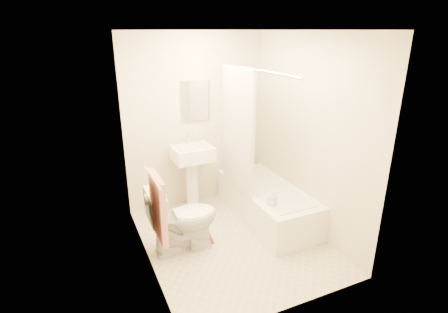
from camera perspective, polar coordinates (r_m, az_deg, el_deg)
name	(u,v)px	position (r m, az deg, el deg)	size (l,w,h in m)	color
floor	(232,240)	(4.35, 1.40, -13.53)	(2.40, 2.40, 0.00)	beige
ceiling	(235,30)	(3.63, 1.73, 19.95)	(2.40, 2.40, 0.00)	white
wall_back	(196,122)	(4.89, -4.62, 5.67)	(2.00, 0.02, 2.40)	beige
wall_left	(142,160)	(3.53, -13.25, -0.49)	(0.02, 2.40, 2.40)	beige
wall_right	(308,136)	(4.34, 13.55, 3.32)	(0.02, 2.40, 2.40)	beige
mirror	(196,101)	(4.80, -4.64, 9.09)	(0.40, 0.03, 0.55)	white
curtain_rod	(255,70)	(3.88, 5.11, 13.96)	(0.03, 0.03, 1.70)	silver
shower_curtain	(238,130)	(4.37, 2.24, 4.28)	(0.04, 0.80, 1.55)	silver
towel_bar	(153,177)	(3.34, -11.56, -3.37)	(0.02, 0.02, 0.60)	silver
towel	(158,207)	(3.48, -10.71, -8.13)	(0.06, 0.45, 0.66)	#CC7266
toilet_paper	(150,199)	(3.84, -12.00, -6.77)	(0.12, 0.12, 0.11)	white
toilet	(183,218)	(4.05, -6.74, -10.01)	(0.44, 0.79, 0.78)	white
sink	(193,176)	(4.83, -5.14, -3.15)	(0.52, 0.42, 1.02)	white
bathtub	(266,203)	(4.73, 6.95, -7.52)	(0.71, 1.62, 0.45)	white
bath_mat	(187,237)	(4.41, -6.08, -12.96)	(0.58, 0.44, 0.02)	#4E2620
soap_bottle	(272,198)	(4.14, 7.89, -6.78)	(0.09, 0.09, 0.19)	silver
scrub_brush	(245,170)	(5.11, 3.47, -2.24)	(0.06, 0.21, 0.04)	#31C16F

